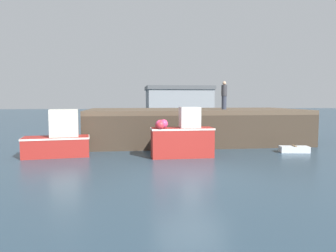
{
  "coord_description": "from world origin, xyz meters",
  "views": [
    {
      "loc": [
        -2.22,
        -11.08,
        2.66
      ],
      "look_at": [
        -0.08,
        5.94,
        1.24
      ],
      "focal_mm": 34.38,
      "sensor_mm": 36.0,
      "label": 1
    }
  ],
  "objects_px": {
    "fishing_boat_near_right": "(181,137)",
    "dockworker": "(224,95)",
    "rowboat": "(294,149)",
    "fishing_boat_near_left": "(59,139)"
  },
  "relations": [
    {
      "from": "fishing_boat_near_right",
      "to": "dockworker",
      "type": "distance_m",
      "value": 5.7
    },
    {
      "from": "rowboat",
      "to": "dockworker",
      "type": "height_order",
      "value": "dockworker"
    },
    {
      "from": "fishing_boat_near_right",
      "to": "rowboat",
      "type": "xyz_separation_m",
      "value": [
        5.85,
        0.59,
        -0.76
      ]
    },
    {
      "from": "dockworker",
      "to": "fishing_boat_near_left",
      "type": "bearing_deg",
      "value": -159.81
    },
    {
      "from": "fishing_boat_near_right",
      "to": "rowboat",
      "type": "bearing_deg",
      "value": 5.75
    },
    {
      "from": "fishing_boat_near_right",
      "to": "rowboat",
      "type": "distance_m",
      "value": 5.93
    },
    {
      "from": "fishing_boat_near_left",
      "to": "fishing_boat_near_right",
      "type": "bearing_deg",
      "value": -9.29
    },
    {
      "from": "fishing_boat_near_left",
      "to": "dockworker",
      "type": "xyz_separation_m",
      "value": [
        8.94,
        3.29,
        2.1
      ]
    },
    {
      "from": "rowboat",
      "to": "dockworker",
      "type": "distance_m",
      "value": 5.22
    },
    {
      "from": "fishing_boat_near_right",
      "to": "dockworker",
      "type": "height_order",
      "value": "dockworker"
    }
  ]
}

